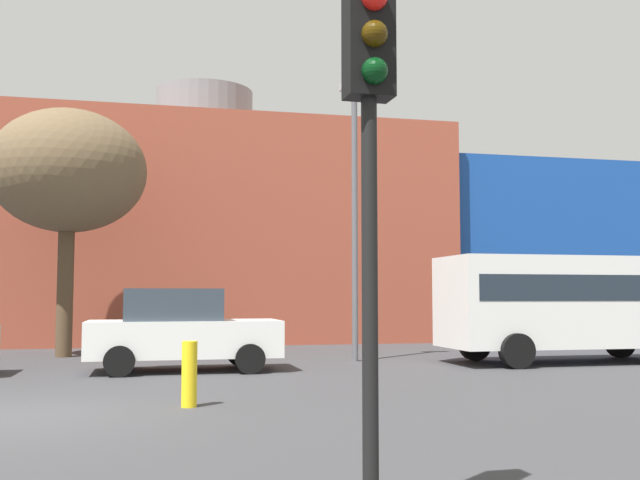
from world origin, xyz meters
TOP-DOWN VIEW (x-y plane):
  - ground_plane at (0.00, 0.00)m, footprint 200.00×200.00m
  - building_backdrop at (3.95, 19.42)m, footprint 36.66×10.40m
  - parked_car_2 at (2.56, 5.89)m, footprint 4.35×2.13m
  - white_bus at (12.55, 5.86)m, footprint 6.80×2.62m
  - traffic_light_near_right at (3.45, -6.23)m, footprint 0.37×0.37m
  - bare_tree_0 at (-0.52, 10.68)m, footprint 4.44×4.44m
  - bollard_yellow_0 at (2.47, 0.29)m, footprint 0.24×0.24m
  - street_lamp at (7.17, 7.56)m, footprint 0.80×0.24m

SIDE VIEW (x-z plane):
  - ground_plane at x=0.00m, z-range 0.00..0.00m
  - bollard_yellow_0 at x=2.47m, z-range 0.00..1.01m
  - parked_car_2 at x=2.56m, z-range -0.01..1.88m
  - white_bus at x=12.55m, z-range 0.26..2.98m
  - traffic_light_near_right at x=3.45m, z-range 0.96..5.06m
  - building_backdrop at x=3.95m, z-range -1.18..9.14m
  - street_lamp at x=7.17m, z-range 0.52..8.00m
  - bare_tree_0 at x=-0.52m, z-range 1.73..8.82m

